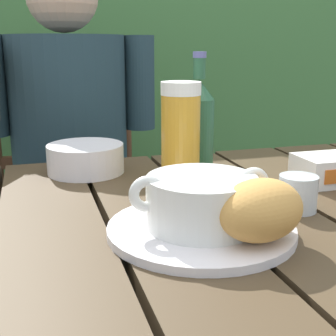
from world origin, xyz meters
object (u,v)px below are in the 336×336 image
object	(u,v)px
chair_near_diner	(70,214)
soup_bowl	(201,200)
beer_bottle	(198,125)
diner_bowl	(86,159)
serving_plate	(201,229)
butter_tub	(330,169)
beer_glass	(181,133)
water_glass_small	(298,193)
person_eating	(71,152)
table_knife	(260,199)
bread_roll	(260,210)

from	to	relation	value
chair_near_diner	soup_bowl	size ratio (longest dim) A/B	5.01
beer_bottle	diner_bowl	distance (m)	0.24
serving_plate	butter_tub	size ratio (longest dim) A/B	2.11
chair_near_diner	soup_bowl	bearing A→B (deg)	-82.84
soup_bowl	beer_glass	world-z (taller)	beer_glass
beer_bottle	serving_plate	bearing A→B (deg)	-109.10
water_glass_small	person_eating	bearing A→B (deg)	113.80
soup_bowl	water_glass_small	world-z (taller)	soup_bowl
beer_glass	water_glass_small	bearing A→B (deg)	-56.80
water_glass_small	butter_tub	distance (m)	0.19
table_knife	diner_bowl	size ratio (longest dim) A/B	0.96
serving_plate	diner_bowl	bearing A→B (deg)	107.40
person_eating	serving_plate	xyz separation A→B (m)	(0.12, -0.72, 0.04)
person_eating	diner_bowl	world-z (taller)	person_eating
beer_bottle	water_glass_small	bearing A→B (deg)	-72.46
soup_bowl	diner_bowl	size ratio (longest dim) A/B	1.30
person_eating	table_knife	world-z (taller)	person_eating
chair_near_diner	serving_plate	size ratio (longest dim) A/B	3.88
person_eating	table_knife	xyz separation A→B (m)	(0.26, -0.61, 0.04)
chair_near_diner	soup_bowl	world-z (taller)	chair_near_diner
water_glass_small	beer_glass	bearing A→B (deg)	123.20
beer_glass	diner_bowl	size ratio (longest dim) A/B	1.22
person_eating	diner_bowl	bearing A→B (deg)	-89.54
beer_bottle	butter_tub	size ratio (longest dim) A/B	1.95
beer_glass	table_knife	size ratio (longest dim) A/B	1.28
chair_near_diner	table_knife	distance (m)	0.90
serving_plate	table_knife	size ratio (longest dim) A/B	1.76
soup_bowl	water_glass_small	distance (m)	0.18
beer_glass	table_knife	distance (m)	0.19
serving_plate	water_glass_small	bearing A→B (deg)	13.96
water_glass_small	diner_bowl	xyz separation A→B (m)	(-0.29, 0.32, 0.00)
soup_bowl	beer_bottle	bearing A→B (deg)	70.90
serving_plate	bread_roll	world-z (taller)	bread_roll
chair_near_diner	water_glass_small	size ratio (longest dim) A/B	16.69
water_glass_small	table_knife	distance (m)	0.07
chair_near_diner	soup_bowl	xyz separation A→B (m)	(0.12, -0.92, 0.34)
serving_plate	beer_glass	xyz separation A→B (m)	(0.05, 0.24, 0.09)
soup_bowl	butter_tub	world-z (taller)	soup_bowl
chair_near_diner	water_glass_small	xyz separation A→B (m)	(0.29, -0.87, 0.32)
serving_plate	beer_glass	world-z (taller)	beer_glass
butter_tub	water_glass_small	bearing A→B (deg)	-139.99
chair_near_diner	water_glass_small	bearing A→B (deg)	-71.40
soup_bowl	beer_glass	size ratio (longest dim) A/B	1.06
chair_near_diner	butter_tub	distance (m)	0.92
soup_bowl	beer_bottle	distance (m)	0.31
soup_bowl	table_knife	bearing A→B (deg)	35.33
serving_plate	butter_tub	xyz separation A→B (m)	(0.32, 0.16, 0.02)
beer_glass	beer_bottle	world-z (taller)	beer_bottle
soup_bowl	table_knife	xyz separation A→B (m)	(0.14, 0.10, -0.04)
serving_plate	beer_bottle	world-z (taller)	beer_bottle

